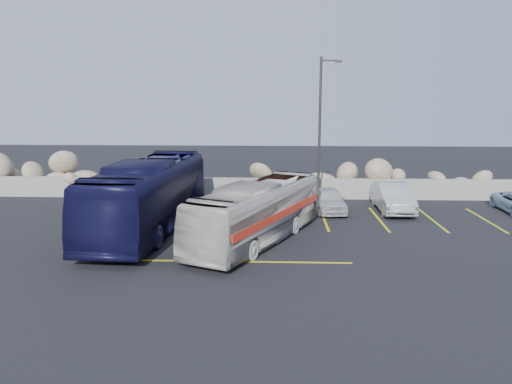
{
  "coord_description": "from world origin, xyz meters",
  "views": [
    {
      "loc": [
        0.22,
        -17.22,
        5.91
      ],
      "look_at": [
        -0.65,
        4.0,
        1.88
      ],
      "focal_mm": 35.0,
      "sensor_mm": 36.0,
      "label": 1
    }
  ],
  "objects_px": {
    "vintage_bus": "(258,212)",
    "car_a": "(329,200)",
    "car_b": "(393,198)",
    "lamppost": "(321,129)",
    "tour_coach": "(150,195)"
  },
  "relations": [
    {
      "from": "vintage_bus",
      "to": "car_a",
      "type": "xyz_separation_m",
      "value": [
        3.55,
        5.67,
        -0.62
      ]
    },
    {
      "from": "vintage_bus",
      "to": "car_b",
      "type": "height_order",
      "value": "vintage_bus"
    },
    {
      "from": "lamppost",
      "to": "tour_coach",
      "type": "relative_size",
      "value": 0.7
    },
    {
      "from": "lamppost",
      "to": "car_b",
      "type": "relative_size",
      "value": 1.79
    },
    {
      "from": "vintage_bus",
      "to": "lamppost",
      "type": "bearing_deg",
      "value": 89.27
    },
    {
      "from": "tour_coach",
      "to": "car_b",
      "type": "distance_m",
      "value": 12.56
    },
    {
      "from": "car_a",
      "to": "car_b",
      "type": "height_order",
      "value": "car_b"
    },
    {
      "from": "vintage_bus",
      "to": "car_a",
      "type": "height_order",
      "value": "vintage_bus"
    },
    {
      "from": "lamppost",
      "to": "vintage_bus",
      "type": "bearing_deg",
      "value": -115.06
    },
    {
      "from": "car_a",
      "to": "vintage_bus",
      "type": "bearing_deg",
      "value": -125.63
    },
    {
      "from": "tour_coach",
      "to": "car_b",
      "type": "xyz_separation_m",
      "value": [
        11.85,
        4.07,
        -0.86
      ]
    },
    {
      "from": "vintage_bus",
      "to": "car_b",
      "type": "relative_size",
      "value": 2.02
    },
    {
      "from": "lamppost",
      "to": "car_a",
      "type": "height_order",
      "value": "lamppost"
    },
    {
      "from": "vintage_bus",
      "to": "tour_coach",
      "type": "xyz_separation_m",
      "value": [
        -4.97,
        1.79,
        0.34
      ]
    },
    {
      "from": "car_b",
      "to": "lamppost",
      "type": "bearing_deg",
      "value": 168.84
    }
  ]
}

